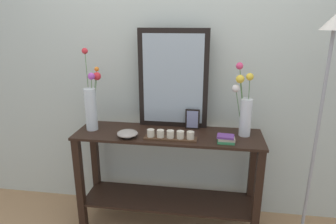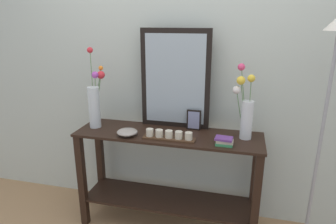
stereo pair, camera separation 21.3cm
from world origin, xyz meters
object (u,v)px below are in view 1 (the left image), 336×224
(picture_frame_small, at_px, (192,119))
(floor_lamp, at_px, (323,99))
(mirror_leaning, at_px, (173,79))
(console_table, at_px, (168,170))
(candle_tray, at_px, (170,136))
(tall_vase_left, at_px, (91,103))
(decorative_bowl, at_px, (127,133))
(vase_right, at_px, (244,108))
(book_stack, at_px, (226,139))

(picture_frame_small, relative_size, floor_lamp, 0.10)
(mirror_leaning, bearing_deg, picture_frame_small, -14.95)
(floor_lamp, bearing_deg, console_table, 177.82)
(candle_tray, bearing_deg, floor_lamp, 3.75)
(mirror_leaning, height_order, tall_vase_left, mirror_leaning)
(candle_tray, relative_size, floor_lamp, 0.23)
(decorative_bowl, bearing_deg, candle_tray, 1.54)
(tall_vase_left, bearing_deg, mirror_leaning, 14.09)
(mirror_leaning, xyz_separation_m, vase_right, (0.55, -0.12, -0.18))
(mirror_leaning, bearing_deg, decorative_bowl, -136.34)
(candle_tray, xyz_separation_m, picture_frame_small, (0.15, 0.24, 0.05))
(vase_right, xyz_separation_m, candle_tray, (-0.54, -0.16, -0.19))
(floor_lamp, bearing_deg, book_stack, -173.03)
(vase_right, xyz_separation_m, book_stack, (-0.13, -0.17, -0.19))
(console_table, distance_m, tall_vase_left, 0.82)
(picture_frame_small, bearing_deg, book_stack, -43.76)
(picture_frame_small, relative_size, decorative_bowl, 1.04)
(picture_frame_small, xyz_separation_m, floor_lamp, (0.89, -0.17, 0.25))
(mirror_leaning, height_order, picture_frame_small, mirror_leaning)
(mirror_leaning, relative_size, picture_frame_small, 4.79)
(tall_vase_left, xyz_separation_m, book_stack, (1.05, -0.13, -0.19))
(console_table, xyz_separation_m, picture_frame_small, (0.18, 0.13, 0.40))
(candle_tray, height_order, picture_frame_small, picture_frame_small)
(console_table, bearing_deg, floor_lamp, -2.18)
(console_table, relative_size, floor_lamp, 0.85)
(console_table, distance_m, mirror_leaning, 0.73)
(vase_right, bearing_deg, picture_frame_small, 168.56)
(candle_tray, xyz_separation_m, book_stack, (0.40, -0.01, -0.00))
(tall_vase_left, height_order, vase_right, tall_vase_left)
(tall_vase_left, relative_size, vase_right, 1.16)
(candle_tray, distance_m, picture_frame_small, 0.28)
(mirror_leaning, xyz_separation_m, picture_frame_small, (0.16, -0.04, -0.31))
(mirror_leaning, height_order, book_stack, mirror_leaning)
(mirror_leaning, relative_size, vase_right, 1.44)
(console_table, height_order, candle_tray, candle_tray)
(tall_vase_left, relative_size, book_stack, 4.85)
(decorative_bowl, height_order, book_stack, book_stack)
(tall_vase_left, distance_m, picture_frame_small, 0.81)
(console_table, bearing_deg, vase_right, 5.16)
(console_table, height_order, mirror_leaning, mirror_leaning)
(candle_tray, distance_m, decorative_bowl, 0.32)
(tall_vase_left, height_order, floor_lamp, floor_lamp)
(picture_frame_small, bearing_deg, mirror_leaning, 165.05)
(console_table, xyz_separation_m, candle_tray, (0.03, -0.11, 0.35))
(floor_lamp, bearing_deg, picture_frame_small, 169.16)
(candle_tray, xyz_separation_m, floor_lamp, (1.04, 0.07, 0.30))
(candle_tray, bearing_deg, mirror_leaning, 93.85)
(mirror_leaning, height_order, floor_lamp, floor_lamp)
(mirror_leaning, relative_size, tall_vase_left, 1.24)
(tall_vase_left, xyz_separation_m, floor_lamp, (1.69, -0.06, 0.11))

